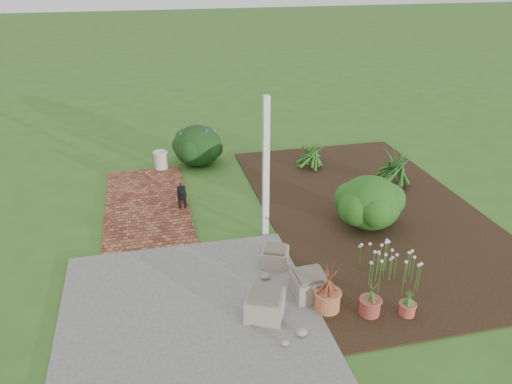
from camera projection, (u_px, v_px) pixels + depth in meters
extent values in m
plane|color=#36601E|center=(250.00, 239.00, 8.68)|extent=(80.00, 80.00, 0.00)
cube|color=#5D5D5B|center=(189.00, 312.00, 6.88)|extent=(3.50, 3.50, 0.04)
cube|color=#5C281D|center=(147.00, 204.00, 9.86)|extent=(1.60, 3.50, 0.04)
cube|color=black|center=(371.00, 210.00, 9.63)|extent=(4.00, 7.00, 0.03)
cube|color=white|center=(266.00, 169.00, 8.29)|extent=(0.10, 0.10, 2.50)
cube|color=gray|center=(265.00, 306.00, 6.72)|extent=(0.65, 0.65, 0.33)
cube|color=#706355|center=(309.00, 285.00, 7.14)|extent=(0.50, 0.50, 0.32)
cube|color=gray|center=(275.00, 257.00, 7.86)|extent=(0.51, 0.51, 0.26)
cube|color=black|center=(182.00, 193.00, 9.65)|extent=(0.17, 0.36, 0.16)
cylinder|color=black|center=(180.00, 204.00, 9.60)|extent=(0.04, 0.04, 0.18)
cylinder|color=black|center=(185.00, 204.00, 9.62)|extent=(0.04, 0.04, 0.18)
cylinder|color=black|center=(179.00, 198.00, 9.83)|extent=(0.04, 0.04, 0.18)
cylinder|color=black|center=(184.00, 198.00, 9.85)|extent=(0.04, 0.04, 0.18)
sphere|color=black|center=(182.00, 192.00, 9.41)|extent=(0.15, 0.15, 0.15)
cone|color=black|center=(180.00, 184.00, 9.77)|extent=(0.06, 0.11, 0.13)
cylinder|color=beige|center=(161.00, 160.00, 11.37)|extent=(0.38, 0.38, 0.39)
ellipsoid|color=#1A3F0D|center=(370.00, 201.00, 8.88)|extent=(1.43, 1.43, 0.96)
cylinder|color=#B3673C|center=(327.00, 300.00, 6.88)|extent=(0.44, 0.44, 0.28)
cylinder|color=#AD483A|center=(407.00, 309.00, 6.79)|extent=(0.27, 0.27, 0.18)
cylinder|color=#953D32|center=(370.00, 306.00, 6.79)|extent=(0.34, 0.34, 0.24)
ellipsoid|color=black|center=(198.00, 145.00, 11.58)|extent=(1.14, 1.14, 0.95)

